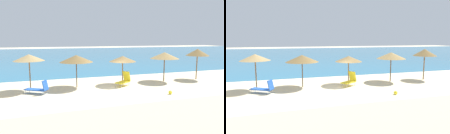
% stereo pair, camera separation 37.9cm
% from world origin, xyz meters
% --- Properties ---
extents(ground_plane, '(160.00, 160.00, 0.00)m').
position_xyz_m(ground_plane, '(0.00, 0.00, 0.00)').
color(ground_plane, beige).
extents(sea_water, '(160.00, 61.08, 0.01)m').
position_xyz_m(sea_water, '(0.00, 36.27, 0.00)').
color(sea_water, teal).
rests_on(sea_water, ground_plane).
extents(beach_umbrella_1, '(2.18, 2.18, 2.69)m').
position_xyz_m(beach_umbrella_1, '(-5.73, 2.06, 2.44)').
color(beach_umbrella_1, brown).
rests_on(beach_umbrella_1, ground_plane).
extents(beach_umbrella_2, '(2.58, 2.58, 2.54)m').
position_xyz_m(beach_umbrella_2, '(-2.33, 2.09, 2.26)').
color(beach_umbrella_2, brown).
rests_on(beach_umbrella_2, ground_plane).
extents(beach_umbrella_3, '(2.24, 2.24, 2.38)m').
position_xyz_m(beach_umbrella_3, '(1.48, 1.97, 2.14)').
color(beach_umbrella_3, brown).
rests_on(beach_umbrella_3, ground_plane).
extents(beach_umbrella_4, '(2.54, 2.54, 2.61)m').
position_xyz_m(beach_umbrella_4, '(5.45, 1.98, 2.32)').
color(beach_umbrella_4, brown).
rests_on(beach_umbrella_4, ground_plane).
extents(beach_umbrella_5, '(2.10, 2.10, 2.86)m').
position_xyz_m(beach_umbrella_5, '(8.91, 1.89, 2.53)').
color(beach_umbrella_5, brown).
rests_on(beach_umbrella_5, ground_plane).
extents(lounge_chair_1, '(1.69, 1.33, 0.97)m').
position_xyz_m(lounge_chair_1, '(-5.16, 0.97, 0.37)').
color(lounge_chair_1, blue).
rests_on(lounge_chair_1, ground_plane).
extents(lounge_chair_2, '(1.46, 1.26, 1.15)m').
position_xyz_m(lounge_chair_2, '(1.38, 1.38, 0.47)').
color(lounge_chair_2, yellow).
rests_on(lounge_chair_2, ground_plane).
extents(beach_ball, '(0.26, 0.26, 0.26)m').
position_xyz_m(beach_ball, '(3.51, -1.98, 0.13)').
color(beach_ball, yellow).
rests_on(beach_ball, ground_plane).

